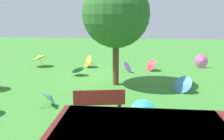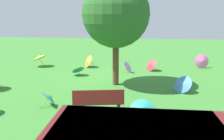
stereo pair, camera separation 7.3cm
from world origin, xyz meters
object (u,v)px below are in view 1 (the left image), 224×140
object	(u,v)px
shade_tree	(116,14)
parasol_yellow_0	(39,57)
parasol_purple_0	(128,66)
parasol_teal_1	(77,69)
parasol_teal_3	(144,110)
parasol_pink_0	(202,61)
park_bench	(99,102)
parasol_orange_0	(87,61)
parasol_teal_0	(50,97)
parasol_blue_1	(182,84)
parasol_red_0	(150,65)

from	to	relation	value
shade_tree	parasol_yellow_0	bearing A→B (deg)	-32.23
shade_tree	parasol_yellow_0	distance (m)	6.50
shade_tree	parasol_purple_0	size ratio (longest dim) A/B	6.34
parasol_teal_1	parasol_teal_3	size ratio (longest dim) A/B	1.15
parasol_yellow_0	parasol_pink_0	bearing A→B (deg)	-176.14
parasol_purple_0	parasol_pink_0	world-z (taller)	parasol_pink_0
park_bench	parasol_orange_0	size ratio (longest dim) A/B	1.79
parasol_yellow_0	parasol_teal_3	distance (m)	9.30
parasol_pink_0	parasol_teal_0	bearing A→B (deg)	43.95
parasol_teal_0	parasol_teal_1	xyz separation A→B (m)	(0.10, -4.17, 0.03)
parasol_teal_0	parasol_purple_0	bearing A→B (deg)	-116.41
shade_tree	parasol_teal_3	bearing A→B (deg)	107.65
parasol_blue_1	parasol_teal_0	bearing A→B (deg)	22.40
parasol_yellow_0	parasol_teal_3	world-z (taller)	parasol_yellow_0
park_bench	parasol_teal_0	world-z (taller)	park_bench
parasol_teal_0	parasol_purple_0	xyz separation A→B (m)	(-2.55, -5.14, 0.01)
shade_tree	parasol_yellow_0	size ratio (longest dim) A/B	4.26
park_bench	parasol_orange_0	bearing A→B (deg)	-74.36
park_bench	parasol_orange_0	world-z (taller)	park_bench
parasol_blue_1	parasol_pink_0	distance (m)	5.03
parasol_teal_1	parasol_pink_0	size ratio (longest dim) A/B	1.00
parasol_red_0	parasol_teal_3	distance (m)	6.59
shade_tree	parasol_teal_1	world-z (taller)	shade_tree
parasol_blue_1	park_bench	bearing A→B (deg)	41.07
park_bench	parasol_teal_1	bearing A→B (deg)	-67.72
parasol_teal_3	parasol_orange_0	size ratio (longest dim) A/B	0.86
parasol_teal_0	parasol_blue_1	distance (m)	5.30
park_bench	parasol_red_0	size ratio (longest dim) A/B	1.86
parasol_teal_1	parasol_orange_0	world-z (taller)	parasol_orange_0
park_bench	parasol_red_0	bearing A→B (deg)	-107.04
parasol_blue_1	shade_tree	bearing A→B (deg)	-15.10
parasol_teal_3	parasol_purple_0	bearing A→B (deg)	-83.54
parasol_orange_0	parasol_red_0	bearing A→B (deg)	173.29
parasol_blue_1	parasol_red_0	bearing A→B (deg)	-72.97
shade_tree	parasol_orange_0	bearing A→B (deg)	-57.86
parasol_pink_0	parasol_yellow_0	bearing A→B (deg)	3.86
parasol_pink_0	parasol_teal_3	distance (m)	8.39
shade_tree	parasol_purple_0	xyz separation A→B (m)	(-0.49, -2.36, -2.83)
parasol_blue_1	parasol_yellow_0	bearing A→B (deg)	-26.61
shade_tree	parasol_red_0	bearing A→B (deg)	-121.04
parasol_purple_0	parasol_blue_1	bearing A→B (deg)	126.86
parasol_blue_1	parasol_purple_0	size ratio (longest dim) A/B	1.35
parasol_blue_1	parasol_teal_1	size ratio (longest dim) A/B	1.08
parasol_yellow_0	parasol_purple_0	distance (m)	5.62
parasol_yellow_0	parasol_pink_0	size ratio (longest dim) A/B	1.19
shade_tree	parasol_teal_0	xyz separation A→B (m)	(2.06, 2.78, -2.84)
shade_tree	parasol_teal_0	bearing A→B (deg)	53.47
parasol_yellow_0	parasol_teal_1	size ratio (longest dim) A/B	1.19
park_bench	parasol_teal_3	size ratio (longest dim) A/B	2.09
parasol_red_0	parasol_blue_1	world-z (taller)	parasol_blue_1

